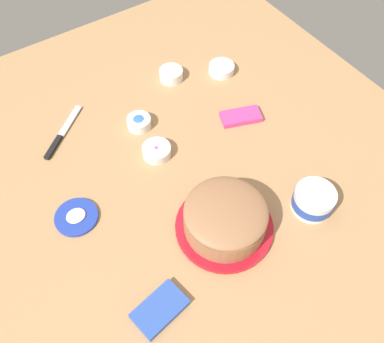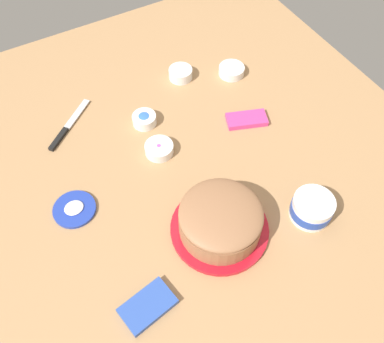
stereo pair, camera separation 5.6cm
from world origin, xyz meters
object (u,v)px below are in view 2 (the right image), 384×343
(frosting_tub_lid, at_px, (74,209))
(sprinkle_bowl_green, at_px, (181,73))
(frosted_cake, at_px, (220,221))
(sprinkle_bowl_rainbow, at_px, (159,149))
(sprinkle_bowl_pink, at_px, (232,70))
(spreading_knife, at_px, (66,129))
(frosting_tub, at_px, (312,208))
(candy_box_lower, at_px, (148,306))
(sprinkle_bowl_blue, at_px, (144,119))
(candy_box_upper, at_px, (247,120))

(frosting_tub_lid, relative_size, sprinkle_bowl_green, 1.45)
(frosted_cake, height_order, frosting_tub_lid, frosted_cake)
(sprinkle_bowl_rainbow, relative_size, sprinkle_bowl_pink, 0.97)
(spreading_knife, bearing_deg, sprinkle_bowl_rainbow, -45.98)
(sprinkle_bowl_green, relative_size, sprinkle_bowl_rainbow, 0.94)
(frosting_tub, bearing_deg, candy_box_lower, -178.46)
(spreading_knife, distance_m, sprinkle_bowl_blue, 0.26)
(sprinkle_bowl_blue, distance_m, sprinkle_bowl_pink, 0.39)
(frosted_cake, relative_size, candy_box_upper, 2.06)
(sprinkle_bowl_green, distance_m, candy_box_lower, 0.84)
(frosting_tub, bearing_deg, sprinkle_bowl_pink, 78.67)
(frosted_cake, relative_size, sprinkle_bowl_pink, 2.94)
(sprinkle_bowl_green, relative_size, candy_box_lower, 0.64)
(spreading_knife, height_order, candy_box_upper, candy_box_upper)
(frosted_cake, xyz_separation_m, frosting_tub, (0.25, -0.08, -0.01))
(frosted_cake, bearing_deg, spreading_knife, 113.69)
(frosted_cake, xyz_separation_m, frosting_tub_lid, (-0.33, 0.26, -0.05))
(frosting_tub, relative_size, spreading_knife, 0.61)
(frosting_tub_lid, distance_m, sprinkle_bowl_blue, 0.38)
(frosting_tub_lid, bearing_deg, frosting_tub, -30.51)
(frosting_tub, height_order, spreading_knife, frosting_tub)
(candy_box_upper, bearing_deg, frosted_cake, -113.80)
(spreading_knife, distance_m, candy_box_lower, 0.66)
(frosting_tub, relative_size, frosting_tub_lid, 0.96)
(frosting_tub_lid, distance_m, candy_box_lower, 0.36)
(frosting_tub_lid, height_order, sprinkle_bowl_green, sprinkle_bowl_green)
(candy_box_upper, bearing_deg, sprinkle_bowl_green, 127.02)
(spreading_knife, xyz_separation_m, candy_box_upper, (0.54, -0.26, 0.00))
(sprinkle_bowl_rainbow, xyz_separation_m, sprinkle_bowl_pink, (0.39, 0.20, -0.00))
(spreading_knife, height_order, sprinkle_bowl_green, sprinkle_bowl_green)
(candy_box_lower, bearing_deg, sprinkle_bowl_pink, 33.67)
(sprinkle_bowl_green, relative_size, sprinkle_bowl_pink, 0.91)
(frosted_cake, xyz_separation_m, sprinkle_bowl_pink, (0.37, 0.53, -0.04))
(sprinkle_bowl_blue, bearing_deg, sprinkle_bowl_pink, 9.39)
(candy_box_upper, bearing_deg, candy_box_lower, -124.35)
(frosting_tub_lid, bearing_deg, frosted_cake, -38.06)
(sprinkle_bowl_pink, bearing_deg, frosted_cake, -125.30)
(frosting_tub_lid, height_order, candy_box_lower, candy_box_lower)
(frosting_tub, xyz_separation_m, frosting_tub_lid, (-0.58, 0.34, -0.03))
(candy_box_lower, bearing_deg, candy_box_upper, 25.04)
(candy_box_lower, relative_size, candy_box_upper, 1.01)
(sprinkle_bowl_blue, relative_size, candy_box_lower, 0.59)
(frosting_tub, bearing_deg, frosting_tub_lid, 149.49)
(frosted_cake, height_order, sprinkle_bowl_pink, frosted_cake)
(frosted_cake, distance_m, sprinkle_bowl_pink, 0.65)
(sprinkle_bowl_pink, bearing_deg, frosting_tub_lid, -159.17)
(sprinkle_bowl_blue, height_order, candy_box_lower, sprinkle_bowl_blue)
(candy_box_upper, bearing_deg, frosting_tub_lid, -155.84)
(candy_box_upper, bearing_deg, sprinkle_bowl_rainbow, -164.72)
(sprinkle_bowl_rainbow, height_order, candy_box_lower, sprinkle_bowl_rainbow)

